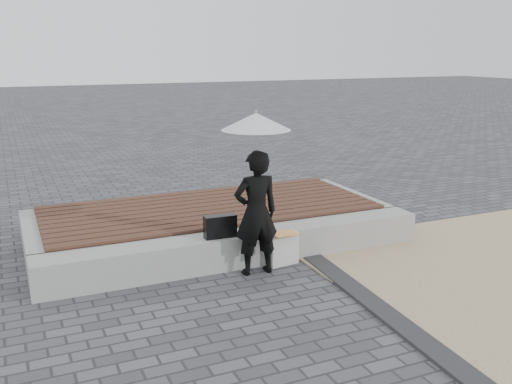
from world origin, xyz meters
TOP-DOWN VIEW (x-y plane):
  - ground at (0.00, 0.00)m, footprint 80.00×80.00m
  - edging_band at (0.75, -0.50)m, footprint 0.61×5.20m
  - seating_ledge at (0.00, 1.60)m, footprint 5.00×0.45m
  - timber_platform at (0.00, 2.80)m, footprint 5.00×2.00m
  - timber_decking at (0.00, 2.80)m, footprint 4.60×2.00m
  - woman at (0.02, 1.22)m, footprint 0.55×0.37m
  - parasol at (0.02, 1.22)m, footprint 0.79×0.79m
  - handbag at (-0.31, 1.53)m, footprint 0.39×0.15m
  - canvas_tote at (0.44, 1.35)m, footprint 0.41×0.21m
  - magazine at (0.44, 1.30)m, footprint 0.32×0.24m

SIDE VIEW (x-z plane):
  - ground at x=0.00m, z-range 0.00..0.00m
  - edging_band at x=0.75m, z-range 0.00..0.04m
  - seating_ledge at x=0.00m, z-range 0.00..0.40m
  - timber_platform at x=0.00m, z-range 0.00..0.40m
  - canvas_tote at x=0.44m, z-range 0.00..0.41m
  - magazine at x=0.44m, z-range 0.41..0.42m
  - timber_decking at x=0.00m, z-range 0.40..0.44m
  - handbag at x=-0.31m, z-range 0.40..0.67m
  - woman at x=0.02m, z-range 0.00..1.49m
  - parasol at x=0.02m, z-range 1.31..2.33m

